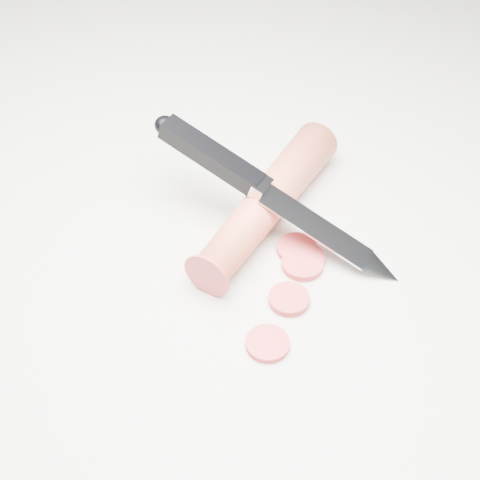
# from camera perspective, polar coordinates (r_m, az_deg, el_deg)

# --- Properties ---
(ground) EXTENTS (2.40, 2.40, 0.00)m
(ground) POSITION_cam_1_polar(r_m,az_deg,el_deg) (0.61, 3.30, -0.69)
(ground) COLOR beige
(ground) RESTS_ON ground
(carrot) EXTENTS (0.12, 0.21, 0.04)m
(carrot) POSITION_cam_1_polar(r_m,az_deg,el_deg) (0.62, 2.41, 3.33)
(carrot) COLOR #CF5133
(carrot) RESTS_ON ground
(carrot_slice_0) EXTENTS (0.04, 0.04, 0.01)m
(carrot_slice_0) POSITION_cam_1_polar(r_m,az_deg,el_deg) (0.61, 4.87, -0.74)
(carrot_slice_0) COLOR #C13337
(carrot_slice_0) RESTS_ON ground
(carrot_slice_1) EXTENTS (0.03, 0.03, 0.01)m
(carrot_slice_1) POSITION_cam_1_polar(r_m,az_deg,el_deg) (0.57, 4.21, -5.06)
(carrot_slice_1) COLOR #C13337
(carrot_slice_1) RESTS_ON ground
(carrot_slice_2) EXTENTS (0.04, 0.04, 0.01)m
(carrot_slice_2) POSITION_cam_1_polar(r_m,az_deg,el_deg) (0.54, 2.37, -8.81)
(carrot_slice_2) COLOR #C13337
(carrot_slice_2) RESTS_ON ground
(carrot_slice_3) EXTENTS (0.04, 0.04, 0.01)m
(carrot_slice_3) POSITION_cam_1_polar(r_m,az_deg,el_deg) (0.60, 5.35, -2.07)
(carrot_slice_3) COLOR #C13337
(carrot_slice_3) RESTS_ON ground
(carrot_slice_4) EXTENTS (0.03, 0.03, 0.01)m
(carrot_slice_4) POSITION_cam_1_polar(r_m,az_deg,el_deg) (0.60, 5.66, -1.57)
(carrot_slice_4) COLOR #C13337
(carrot_slice_4) RESTS_ON ground
(kitchen_knife) EXTENTS (0.25, 0.12, 0.09)m
(kitchen_knife) POSITION_cam_1_polar(r_m,az_deg,el_deg) (0.60, 2.99, 3.95)
(kitchen_knife) COLOR silver
(kitchen_knife) RESTS_ON ground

